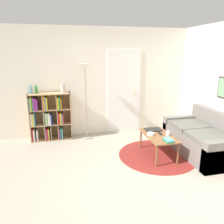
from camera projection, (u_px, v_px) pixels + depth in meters
ground_plane at (145, 190)px, 3.30m from camera, size 14.00×14.00×0.00m
wall_back at (109, 82)px, 5.44m from camera, size 7.06×0.11×2.60m
wall_right at (216, 87)px, 4.62m from camera, size 0.08×5.60×2.60m
rug at (157, 155)px, 4.41m from camera, size 1.55×1.55×0.01m
bookshelf at (48, 117)px, 5.11m from camera, size 0.94×0.34×1.11m
floor_lamp at (85, 76)px, 4.94m from camera, size 0.30×0.30×1.77m
couch at (203, 139)px, 4.47m from camera, size 0.89×1.65×0.84m
coffee_table at (158, 137)px, 4.31m from camera, size 0.50×0.91×0.43m
laptop at (153, 130)px, 4.57m from camera, size 0.33×0.24×0.02m
bowl at (151, 134)px, 4.29m from camera, size 0.14×0.14×0.05m
book_stack_on_table at (168, 140)px, 4.00m from camera, size 0.14×0.22×0.04m
cup at (168, 133)px, 4.26m from camera, size 0.07×0.07×0.09m
remote at (160, 134)px, 4.35m from camera, size 0.06×0.15×0.02m
bottle_left at (31, 90)px, 4.87m from camera, size 0.08×0.08×0.20m
bottle_middle at (36, 90)px, 4.92m from camera, size 0.06×0.06×0.20m
vase_on_shelf at (63, 88)px, 5.01m from camera, size 0.12×0.12×0.20m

